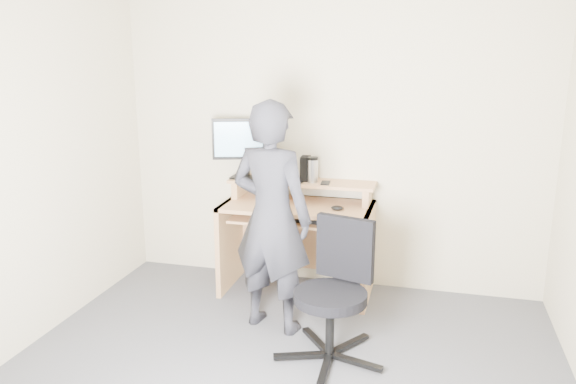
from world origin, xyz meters
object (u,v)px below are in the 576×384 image
at_px(desk, 300,225).
at_px(monitor, 244,143).
at_px(office_chair, 335,286).
at_px(person, 271,218).

bearing_deg(desk, monitor, 175.11).
bearing_deg(desk, office_chair, -64.58).
xyz_separation_m(office_chair, person, (-0.51, 0.28, 0.33)).
relative_size(monitor, office_chair, 0.58).
bearing_deg(person, office_chair, 163.61).
bearing_deg(office_chair, desk, 131.34).
xyz_separation_m(desk, person, (-0.03, -0.71, 0.27)).
height_order(desk, person, person).
height_order(office_chair, person, person).
xyz_separation_m(monitor, person, (0.45, -0.75, -0.39)).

